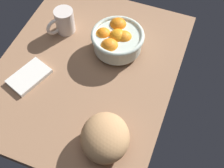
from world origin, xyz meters
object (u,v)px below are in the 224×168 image
Objects in this scene: fruit_bowl at (117,39)px; mug at (64,21)px; napkin_folded at (29,76)px; bread_loaf at (105,137)px.

mug is at bearing 85.13° from fruit_bowl.
mug is (24.85, -1.91, 4.14)cm from napkin_folded.
mug reaches higher than fruit_bowl.
mug is (1.88, 22.02, -0.70)cm from fruit_bowl.
mug is (38.33, 32.06, -0.15)cm from bread_loaf.
bread_loaf is (-36.45, -10.04, -0.55)cm from fruit_bowl.
napkin_folded is at bearing 133.84° from fruit_bowl.
fruit_bowl is at bearing 15.40° from bread_loaf.
fruit_bowl is 22.11cm from mug.
napkin_folded is (-22.98, 23.93, -4.84)cm from fruit_bowl.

